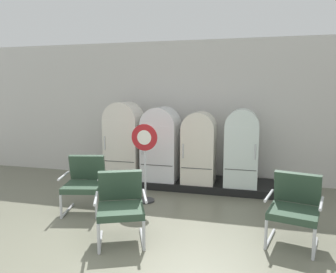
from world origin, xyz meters
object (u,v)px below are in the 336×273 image
Objects in this scene: refrigerator_0 at (124,138)px; armchair_center at (121,203)px; armchair_left at (85,181)px; refrigerator_2 at (199,145)px; armchair_right at (295,206)px; refrigerator_3 at (242,145)px; refrigerator_1 at (161,142)px; sign_stand at (145,164)px.

refrigerator_0 is 2.66m from armchair_center.
armchair_left is at bearing 140.17° from armchair_center.
refrigerator_2 is 1.57× the size of armchair_center.
refrigerator_2 is 1.57× the size of armchair_right.
refrigerator_2 is 0.95× the size of refrigerator_3.
refrigerator_1 is at bearing 179.36° from refrigerator_3.
refrigerator_2 is at bearing 44.68° from armchair_left.
armchair_right is at bearing -22.45° from sign_stand.
refrigerator_3 is at bearing 58.94° from armchair_center.
armchair_left is (-2.47, -1.63, -0.43)m from refrigerator_3.
refrigerator_3 is 2.90m from armchair_center.
armchair_left is at bearing -117.12° from refrigerator_1.
armchair_right is 2.58m from sign_stand.
sign_stand is at bearing -129.18° from refrigerator_2.
refrigerator_3 is 2.16m from armchair_right.
refrigerator_0 is 1.60m from refrigerator_2.
refrigerator_1 is 1.66× the size of armchair_center.
armchair_center is at bearing -167.92° from armchair_right.
refrigerator_1 is 1.66× the size of armchair_right.
refrigerator_1 is 0.80m from refrigerator_2.
sign_stand reaches higher than armchair_right.
refrigerator_1 is 1.07× the size of sign_stand.
armchair_center is (-1.48, -2.46, -0.43)m from refrigerator_3.
refrigerator_0 is 2.42m from refrigerator_3.
refrigerator_1 is at bearing 62.88° from armchair_left.
armchair_center is (0.99, -0.82, 0.00)m from armchair_left.
refrigerator_1 is 3.13m from armchair_right.
armchair_center is at bearing -105.01° from refrigerator_2.
sign_stand is (-0.01, -1.02, -0.24)m from refrigerator_1.
armchair_right is 1.00× the size of armchair_center.
armchair_center is at bearing -86.73° from refrigerator_1.
refrigerator_3 is at bearing -0.64° from refrigerator_1.
sign_stand is at bearing 37.22° from armchair_left.
sign_stand is (0.84, 0.64, 0.19)m from armchair_left.
refrigerator_2 is at bearing 74.99° from armchair_center.
armchair_center is at bearing -39.83° from armchair_left.
refrigerator_0 is 1.69m from armchair_left.
refrigerator_1 reaches higher than refrigerator_3.
refrigerator_2 reaches higher than armchair_right.
armchair_left is 0.64× the size of sign_stand.
refrigerator_0 is 1.30m from sign_stand.
armchair_right is 2.28m from armchair_center.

